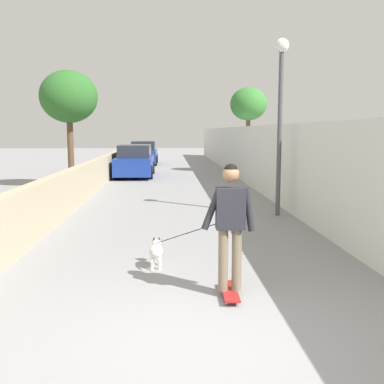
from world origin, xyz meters
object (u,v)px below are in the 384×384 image
(dog, at_px, (156,250))
(lamp_post, at_px, (281,97))
(skateboard, at_px, (230,291))
(car_near, at_px, (135,162))
(person_skateboarder, at_px, (230,217))
(tree_left_near, at_px, (69,97))
(tree_right_mid, at_px, (248,105))
(car_far, at_px, (144,154))

(dog, bearing_deg, lamp_post, -35.45)
(skateboard, relative_size, car_near, 0.18)
(person_skateboarder, xyz_separation_m, dog, (1.35, 1.01, -0.80))
(tree_left_near, xyz_separation_m, lamp_post, (-5.98, -6.61, -0.40))
(tree_left_near, xyz_separation_m, skateboard, (-11.63, -4.55, -3.39))
(tree_right_mid, relative_size, skateboard, 5.55)
(lamp_post, height_order, car_far, lamp_post)
(lamp_post, bearing_deg, car_near, 23.35)
(tree_right_mid, bearing_deg, car_far, 43.13)
(tree_right_mid, bearing_deg, skateboard, 169.07)
(tree_right_mid, height_order, person_skateboarder, tree_right_mid)
(person_skateboarder, relative_size, dog, 1.03)
(person_skateboarder, height_order, car_near, person_skateboarder)
(car_far, bearing_deg, dog, -176.39)
(car_near, bearing_deg, skateboard, -171.38)
(tree_left_near, relative_size, car_far, 1.10)
(tree_right_mid, relative_size, person_skateboarder, 2.63)
(lamp_post, xyz_separation_m, person_skateboarder, (-5.65, 2.05, -1.98))
(tree_left_near, height_order, tree_right_mid, tree_left_near)
(lamp_post, xyz_separation_m, car_far, (18.20, 4.48, -2.35))
(car_near, bearing_deg, lamp_post, -156.65)
(tree_left_near, height_order, lamp_post, lamp_post)
(lamp_post, height_order, skateboard, lamp_post)
(car_far, bearing_deg, lamp_post, -166.16)
(car_near, bearing_deg, dog, -174.48)
(car_near, bearing_deg, person_skateboarder, -171.38)
(person_skateboarder, height_order, dog, person_skateboarder)
(tree_right_mid, bearing_deg, car_near, 105.25)
(tree_left_near, distance_m, skateboard, 12.94)
(tree_left_near, height_order, dog, tree_left_near)
(tree_right_mid, relative_size, car_far, 1.10)
(tree_left_near, xyz_separation_m, person_skateboarder, (-11.63, -4.55, -2.38))
(tree_left_near, xyz_separation_m, dog, (-10.28, -3.54, -3.18))
(person_skateboarder, bearing_deg, lamp_post, -19.97)
(car_near, xyz_separation_m, car_far, (7.82, -0.00, -0.00))
(skateboard, distance_m, dog, 1.70)
(lamp_post, relative_size, car_near, 1.03)
(dog, height_order, car_far, car_far)
(person_skateboarder, xyz_separation_m, car_near, (16.04, 2.43, -0.36))
(lamp_post, height_order, car_near, lamp_post)
(tree_right_mid, height_order, lamp_post, lamp_post)
(tree_left_near, height_order, skateboard, tree_left_near)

